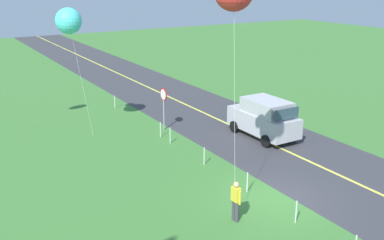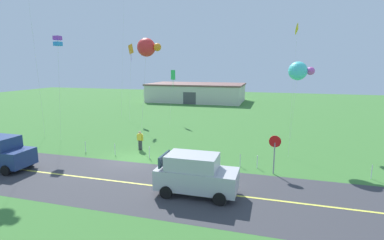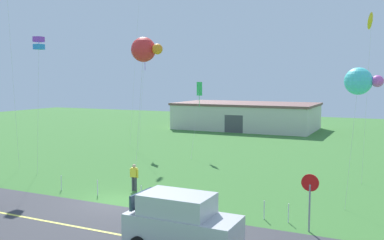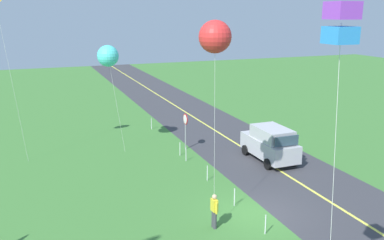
# 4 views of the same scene
# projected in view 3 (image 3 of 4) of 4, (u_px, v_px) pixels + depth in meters

# --- Properties ---
(ground_plane) EXTENTS (120.00, 120.00, 0.10)m
(ground_plane) POSITION_uv_depth(u_px,v_px,m) (116.00, 203.00, 23.33)
(ground_plane) COLOR #3D7533
(asphalt_road) EXTENTS (120.00, 7.00, 0.00)m
(asphalt_road) POSITION_uv_depth(u_px,v_px,m) (65.00, 225.00, 19.73)
(asphalt_road) COLOR #38383D
(asphalt_road) RESTS_ON ground
(road_centre_stripe) EXTENTS (120.00, 0.16, 0.00)m
(road_centre_stripe) POSITION_uv_depth(u_px,v_px,m) (65.00, 225.00, 19.73)
(road_centre_stripe) COLOR #E5E04C
(road_centre_stripe) RESTS_ON asphalt_road
(car_suv_foreground) EXTENTS (4.40, 2.12, 2.24)m
(car_suv_foreground) POSITION_uv_depth(u_px,v_px,m) (181.00, 222.00, 16.64)
(car_suv_foreground) COLOR #B7B7BC
(car_suv_foreground) RESTS_ON ground
(stop_sign) EXTENTS (0.76, 0.08, 2.56)m
(stop_sign) POSITION_uv_depth(u_px,v_px,m) (310.00, 191.00, 18.68)
(stop_sign) COLOR gray
(stop_sign) RESTS_ON ground
(person_adult_near) EXTENTS (0.58, 0.22, 1.60)m
(person_adult_near) POSITION_uv_depth(u_px,v_px,m) (134.00, 176.00, 25.75)
(person_adult_near) COLOR #3F3F47
(person_adult_near) RESTS_ON ground
(kite_red_low) EXTENTS (2.17, 1.40, 9.01)m
(kite_red_low) POSITION_uv_depth(u_px,v_px,m) (144.00, 50.00, 24.28)
(kite_red_low) COLOR silver
(kite_red_low) RESTS_ON ground
(kite_blue_mid) EXTENTS (0.89, 0.56, 9.52)m
(kite_blue_mid) POSITION_uv_depth(u_px,v_px,m) (39.00, 43.00, 29.27)
(kite_blue_mid) COLOR silver
(kite_blue_mid) RESTS_ON ground
(kite_yellow_high) EXTENTS (0.80, 2.85, 6.42)m
(kite_yellow_high) POSITION_uv_depth(u_px,v_px,m) (199.00, 90.00, 37.78)
(kite_yellow_high) COLOR silver
(kite_yellow_high) RESTS_ON ground
(kite_pink_drift) EXTENTS (0.52, 1.50, 10.87)m
(kite_pink_drift) POSITION_uv_depth(u_px,v_px,m) (371.00, 22.00, 27.28)
(kite_pink_drift) COLOR silver
(kite_pink_drift) RESTS_ON ground
(kite_orange_near) EXTENTS (1.42, 3.04, 9.80)m
(kite_orange_near) POSITION_uv_depth(u_px,v_px,m) (145.00, 55.00, 41.29)
(kite_orange_near) COLOR silver
(kite_orange_near) RESTS_ON ground
(kite_purple_back) EXTENTS (1.90, 1.49, 7.24)m
(kite_purple_back) POSITION_uv_depth(u_px,v_px,m) (360.00, 81.00, 21.94)
(kite_purple_back) COLOR silver
(kite_purple_back) RESTS_ON ground
(warehouse_distant) EXTENTS (18.36, 10.20, 3.50)m
(warehouse_distant) POSITION_uv_depth(u_px,v_px,m) (246.00, 116.00, 58.06)
(warehouse_distant) COLOR beige
(warehouse_distant) RESTS_ON ground
(fence_post_0) EXTENTS (0.05, 0.05, 0.90)m
(fence_post_0) POSITION_uv_depth(u_px,v_px,m) (61.00, 183.00, 25.84)
(fence_post_0) COLOR silver
(fence_post_0) RESTS_ON ground
(fence_post_1) EXTENTS (0.05, 0.05, 0.90)m
(fence_post_1) POSITION_uv_depth(u_px,v_px,m) (98.00, 188.00, 24.68)
(fence_post_1) COLOR silver
(fence_post_1) RESTS_ON ground
(fence_post_2) EXTENTS (0.05, 0.05, 0.90)m
(fence_post_2) POSITION_uv_depth(u_px,v_px,m) (141.00, 194.00, 23.42)
(fence_post_2) COLOR silver
(fence_post_2) RESTS_ON ground
(fence_post_3) EXTENTS (0.05, 0.05, 0.90)m
(fence_post_3) POSITION_uv_depth(u_px,v_px,m) (198.00, 201.00, 21.97)
(fence_post_3) COLOR silver
(fence_post_3) RESTS_ON ground
(fence_post_4) EXTENTS (0.05, 0.05, 0.90)m
(fence_post_4) POSITION_uv_depth(u_px,v_px,m) (264.00, 210.00, 20.48)
(fence_post_4) COLOR silver
(fence_post_4) RESTS_ON ground
(fence_post_5) EXTENTS (0.05, 0.05, 0.90)m
(fence_post_5) POSITION_uv_depth(u_px,v_px,m) (288.00, 213.00, 19.99)
(fence_post_5) COLOR silver
(fence_post_5) RESTS_ON ground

